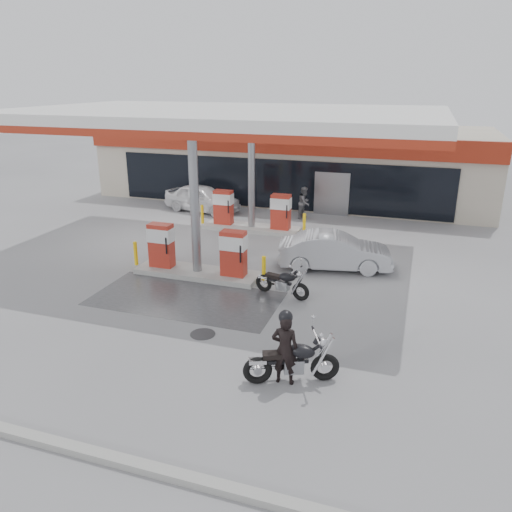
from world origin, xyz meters
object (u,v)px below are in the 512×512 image
Objects in this scene: pump_island_far at (252,215)px; main_motorcycle at (293,362)px; biker_main at (285,349)px; parked_motorcycle at (283,283)px; sedan_white at (202,198)px; hatchback_silver at (335,251)px; attendant at (304,203)px; pump_island_near at (197,256)px; parked_car_left at (213,185)px.

main_motorcycle is (4.93, -11.42, -0.20)m from pump_island_far.
parked_motorcycle is at bearing -77.86° from biker_main.
biker_main reaches higher than sedan_white.
main_motorcycle is at bearing 171.22° from hatchback_silver.
sedan_white is 5.47m from attendant.
pump_island_near is 12.82m from parked_car_left.
attendant reaches higher than parked_car_left.
main_motorcycle is 4.86m from parked_motorcycle.
hatchback_silver is (4.55, -3.80, -0.03)m from pump_island_far.
sedan_white reaches higher than parked_motorcycle.
biker_main is 0.41× the size of sedan_white.
pump_island_near is at bearing 108.81° from main_motorcycle.
biker_main is 14.60m from attendant.
hatchback_silver is 13.34m from parked_car_left.
hatchback_silver is (-0.21, 7.71, -0.18)m from biker_main.
parked_motorcycle is 9.74m from attendant.
attendant reaches higher than main_motorcycle.
parked_motorcycle is 0.42× the size of parked_car_left.
parked_motorcycle is 11.65m from sedan_white.
attendant is at bearing 78.77° from main_motorcycle.
pump_island_far is at bearing -112.70° from sedan_white.
parked_car_left is at bearing 94.94° from main_motorcycle.
main_motorcycle is 1.24× the size of biker_main.
sedan_white is at bearing -144.63° from parked_car_left.
biker_main is at bearing -49.19° from pump_island_near.
pump_island_far is 2.65× the size of parked_motorcycle.
pump_island_far is at bearing 38.43° from hatchback_silver.
parked_motorcycle is 0.47× the size of sedan_white.
pump_island_near is 6.00m from pump_island_far.
pump_island_near is 3.19× the size of attendant.
attendant is 7.13m from hatchback_silver.
biker_main reaches higher than parked_car_left.
sedan_white reaches higher than main_motorcycle.
parked_motorcycle is (3.40, -0.81, -0.26)m from pump_island_near.
pump_island_near and pump_island_far have the same top height.
attendant is (-2.91, 14.31, -0.06)m from biker_main.
main_motorcycle is at bearing -57.99° from parked_motorcycle.
sedan_white is (-8.56, 13.90, 0.20)m from main_motorcycle.
parked_car_left reaches higher than main_motorcycle.
sedan_white is at bearing 140.72° from parked_motorcycle.
pump_island_near is 1.23× the size of sedan_white.
attendant is (5.46, 0.32, 0.09)m from sedan_white.
sedan_white reaches higher than hatchback_silver.
pump_island_near is at bearing -138.09° from parked_car_left.
pump_island_near reaches higher than sedan_white.
pump_island_far is at bearing 90.00° from pump_island_near.
main_motorcycle reaches higher than parked_motorcycle.
parked_motorcycle is (-1.53, 4.61, -0.07)m from main_motorcycle.
pump_island_near is at bearing -90.00° from pump_island_far.
biker_main reaches higher than main_motorcycle.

